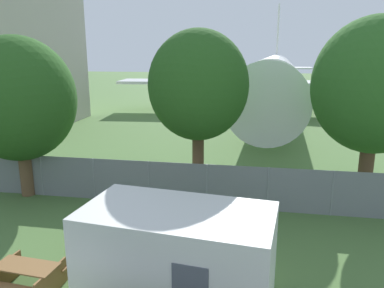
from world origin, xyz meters
TOP-DOWN VIEW (x-y plane):
  - perimeter_fence at (0.00, 10.48)m, footprint 56.07×0.07m
  - airplane at (6.11, 35.75)m, footprint 34.63×43.14m
  - portable_cabin at (2.66, 4.11)m, footprint 5.10×3.11m
  - picnic_bench_near_cabin at (-1.56, 3.86)m, footprint 1.83×1.53m
  - picnic_bench_open_grass at (-0.36, 6.67)m, footprint 1.69×1.46m
  - tree_near_hangar at (2.06, 11.20)m, footprint 4.22×4.22m
  - tree_left_of_cabin at (9.17, 11.81)m, footprint 5.03×5.03m
  - tree_behind_benches at (-5.82, 10.44)m, footprint 4.98×4.98m

SIDE VIEW (x-z plane):
  - picnic_bench_open_grass at x=-0.36m, z-range 0.09..0.85m
  - picnic_bench_near_cabin at x=-1.56m, z-range 0.09..0.85m
  - perimeter_fence at x=0.00m, z-range 0.00..1.90m
  - portable_cabin at x=2.66m, z-range 0.00..2.61m
  - airplane at x=6.11m, z-range -2.49..10.20m
  - tree_behind_benches at x=-5.82m, z-range 0.84..8.05m
  - tree_near_hangar at x=2.06m, z-range 1.36..8.80m
  - tree_left_of_cabin at x=9.17m, z-range 1.17..9.09m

